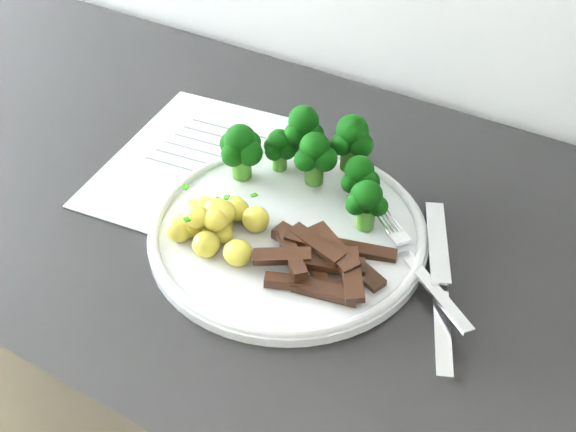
{
  "coord_description": "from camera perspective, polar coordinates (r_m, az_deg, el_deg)",
  "views": [
    {
      "loc": [
        0.34,
        1.16,
        1.44
      ],
      "look_at": [
        0.05,
        1.64,
        0.94
      ],
      "focal_mm": 43.29,
      "sensor_mm": 36.0,
      "label": 1
    }
  ],
  "objects": [
    {
      "name": "recipe_paper",
      "position": [
        0.88,
        -7.81,
        4.49
      ],
      "size": [
        0.23,
        0.3,
        0.0
      ],
      "color": "white",
      "rests_on": "counter"
    },
    {
      "name": "plate",
      "position": [
        0.77,
        0.0,
        -1.18
      ],
      "size": [
        0.31,
        0.31,
        0.02
      ],
      "color": "white",
      "rests_on": "counter"
    },
    {
      "name": "broccoli",
      "position": [
        0.8,
        1.98,
        5.19
      ],
      "size": [
        0.22,
        0.12,
        0.08
      ],
      "color": "#2F6419",
      "rests_on": "plate"
    },
    {
      "name": "potatoes",
      "position": [
        0.76,
        -6.15,
        -0.4
      ],
      "size": [
        0.11,
        0.1,
        0.04
      ],
      "color": "gold",
      "rests_on": "plate"
    },
    {
      "name": "beef_strips",
      "position": [
        0.72,
        2.86,
        -3.57
      ],
      "size": [
        0.14,
        0.12,
        0.03
      ],
      "color": "black",
      "rests_on": "plate"
    },
    {
      "name": "fork",
      "position": [
        0.72,
        10.92,
        -4.43
      ],
      "size": [
        0.16,
        0.13,
        0.02
      ],
      "color": "silver",
      "rests_on": "plate"
    },
    {
      "name": "knife",
      "position": [
        0.71,
        12.4,
        -6.94
      ],
      "size": [
        0.11,
        0.22,
        0.03
      ],
      "color": "silver",
      "rests_on": "plate"
    }
  ]
}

